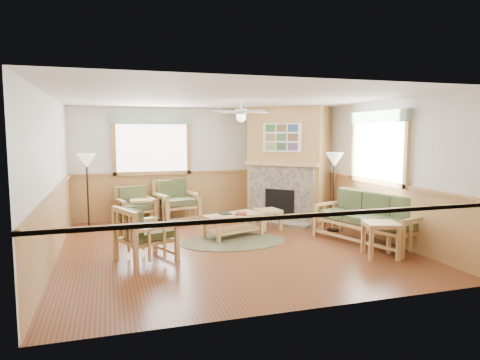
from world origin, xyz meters
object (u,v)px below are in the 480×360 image
object	(u,v)px
armchair_back_right	(177,201)
armchair_left	(146,234)
end_table_sofa	(380,240)
sofa	(368,219)
armchair_back_left	(136,206)
coffee_table	(233,226)
floor_lamp_right	(334,192)
floor_lamp_left	(88,192)
footstool	(268,219)
end_table_chairs	(142,211)

from	to	relation	value
armchair_back_right	armchair_left	world-z (taller)	armchair_back_right
armchair_back_right	end_table_sofa	size ratio (longest dim) A/B	1.63
sofa	armchair_back_left	xyz separation A→B (m)	(-4.09, 3.07, -0.05)
armchair_left	end_table_sofa	xyz separation A→B (m)	(3.78, -0.99, -0.15)
armchair_back_right	coffee_table	world-z (taller)	armchair_back_right
armchair_left	floor_lamp_right	xyz separation A→B (m)	(4.02, 1.02, 0.40)
armchair_left	floor_lamp_left	xyz separation A→B (m)	(-0.99, 2.55, 0.38)
coffee_table	armchair_back_left	bearing A→B (deg)	113.05
sofa	floor_lamp_right	size ratio (longest dim) A/B	1.22
coffee_table	floor_lamp_right	bearing A→B (deg)	-23.48
end_table_sofa	footstool	distance (m)	2.80
armchair_back_right	armchair_left	xyz separation A→B (m)	(-0.96, -2.97, -0.04)
end_table_sofa	floor_lamp_right	size ratio (longest dim) A/B	0.36
armchair_back_right	end_table_chairs	size ratio (longest dim) A/B	1.72
armchair_left	floor_lamp_right	bearing A→B (deg)	-98.77
coffee_table	footstool	distance (m)	1.07
armchair_back_right	floor_lamp_right	size ratio (longest dim) A/B	0.58
sofa	floor_lamp_right	world-z (taller)	floor_lamp_right
coffee_table	floor_lamp_right	xyz separation A→B (m)	(2.21, -0.08, 0.61)
sofa	armchair_back_left	bearing A→B (deg)	-145.20
end_table_chairs	end_table_sofa	xyz separation A→B (m)	(3.63, -3.95, 0.02)
armchair_back_left	floor_lamp_left	size ratio (longest dim) A/B	0.51
sofa	coffee_table	xyz separation A→B (m)	(-2.30, 1.23, -0.24)
footstool	floor_lamp_left	world-z (taller)	floor_lamp_left
end_table_sofa	armchair_left	bearing A→B (deg)	165.37
sofa	end_table_chairs	world-z (taller)	sofa
armchair_back_right	sofa	bearing A→B (deg)	-59.65
armchair_back_left	armchair_back_right	world-z (taller)	armchair_back_right
armchair_back_right	footstool	xyz separation A→B (m)	(1.79, -1.36, -0.27)
sofa	coffee_table	size ratio (longest dim) A/B	1.77
armchair_back_right	coffee_table	xyz separation A→B (m)	(0.85, -1.86, -0.26)
end_table_chairs	end_table_sofa	distance (m)	5.37
sofa	armchair_back_left	size ratio (longest dim) A/B	2.41
armchair_left	sofa	bearing A→B (deg)	-114.82
sofa	armchair_left	distance (m)	4.11
end_table_sofa	floor_lamp_left	world-z (taller)	floor_lamp_left
sofa	end_table_chairs	size ratio (longest dim) A/B	3.62
armchair_back_right	armchair_left	size ratio (longest dim) A/B	1.09
sofa	armchair_left	bearing A→B (deg)	-110.09
armchair_left	armchair_back_left	bearing A→B (deg)	-23.39
armchair_back_right	footstool	world-z (taller)	armchair_back_right
armchair_back_right	end_table_chairs	distance (m)	0.84
end_table_sofa	footstool	bearing A→B (deg)	111.67
coffee_table	footstool	world-z (taller)	coffee_table
end_table_chairs	footstool	world-z (taller)	end_table_chairs
sofa	footstool	size ratio (longest dim) A/B	4.20
armchair_back_right	footstool	distance (m)	2.26
armchair_back_left	floor_lamp_right	bearing A→B (deg)	-40.20
end_table_sofa	floor_lamp_left	xyz separation A→B (m)	(-4.77, 3.54, 0.53)
end_table_chairs	armchair_back_left	bearing A→B (deg)	-169.60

